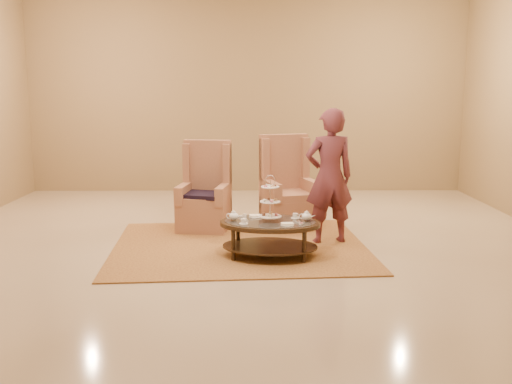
{
  "coord_description": "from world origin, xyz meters",
  "views": [
    {
      "loc": [
        0.09,
        -6.61,
        1.88
      ],
      "look_at": [
        0.14,
        0.2,
        0.65
      ],
      "focal_mm": 40.0,
      "sensor_mm": 36.0,
      "label": 1
    }
  ],
  "objects_px": {
    "tea_table": "(270,228)",
    "armchair_right": "(288,196)",
    "armchair_left": "(205,200)",
    "person": "(329,177)"
  },
  "relations": [
    {
      "from": "tea_table",
      "to": "person",
      "type": "distance_m",
      "value": 1.09
    },
    {
      "from": "armchair_left",
      "to": "armchair_right",
      "type": "relative_size",
      "value": 0.95
    },
    {
      "from": "person",
      "to": "armchair_right",
      "type": "bearing_deg",
      "value": -74.45
    },
    {
      "from": "tea_table",
      "to": "armchair_left",
      "type": "relative_size",
      "value": 1.0
    },
    {
      "from": "tea_table",
      "to": "person",
      "type": "xyz_separation_m",
      "value": [
        0.74,
        0.63,
        0.49
      ]
    },
    {
      "from": "armchair_left",
      "to": "armchair_right",
      "type": "xyz_separation_m",
      "value": [
        1.13,
        0.16,
        0.02
      ]
    },
    {
      "from": "tea_table",
      "to": "armchair_right",
      "type": "height_order",
      "value": "armchair_right"
    },
    {
      "from": "tea_table",
      "to": "armchair_right",
      "type": "xyz_separation_m",
      "value": [
        0.29,
        1.52,
        0.08
      ]
    },
    {
      "from": "armchair_left",
      "to": "person",
      "type": "bearing_deg",
      "value": -16.82
    },
    {
      "from": "tea_table",
      "to": "armchair_right",
      "type": "bearing_deg",
      "value": 85.17
    }
  ]
}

